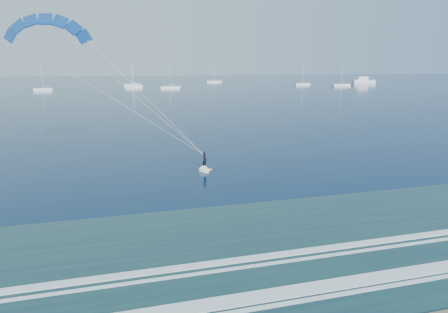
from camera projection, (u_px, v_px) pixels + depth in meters
name	position (u px, v px, depth m)	size (l,w,h in m)	color
kitesurfer_rig	(131.00, 93.00, 39.30)	(20.58, 5.40, 17.00)	orange
motor_yacht	(363.00, 81.00, 256.30)	(15.67, 4.18, 6.39)	silver
sailboat_1	(43.00, 89.00, 182.79)	(7.99, 2.40, 11.08)	silver
sailboat_2	(132.00, 85.00, 226.24)	(8.76, 2.40, 11.80)	silver
sailboat_3	(134.00, 87.00, 204.30)	(8.42, 2.40, 11.72)	silver
sailboat_4	(214.00, 81.00, 271.82)	(10.29, 2.40, 13.77)	silver
sailboat_5	(302.00, 84.00, 234.35)	(9.15, 2.40, 12.43)	silver
sailboat_6	(341.00, 85.00, 223.88)	(10.46, 2.40, 13.94)	silver
sailboat_7	(170.00, 87.00, 201.04)	(9.77, 2.40, 12.93)	silver
sailboat_8	(133.00, 86.00, 212.97)	(9.19, 2.40, 12.06)	silver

